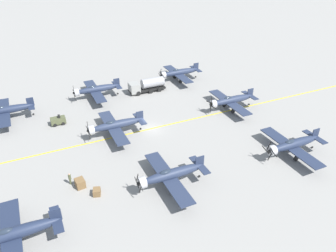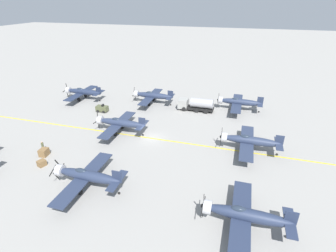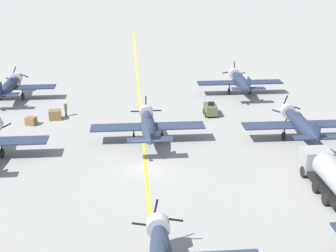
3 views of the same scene
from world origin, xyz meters
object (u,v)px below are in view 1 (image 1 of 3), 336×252
object	(u,v)px
airplane_near_left	(293,144)
supply_crate_by_tanker	(80,183)
fuel_tanker	(147,85)
tow_tractor	(58,120)
airplane_near_right	(179,72)
supply_crate_mid_lane	(97,192)
airplane_mid_right	(96,89)
ground_crew_walking	(70,178)
airplane_mid_center	(115,125)
airplane_near_center	(231,100)
airplane_far_left	(14,234)
airplane_mid_left	(170,175)
airplane_far_right	(5,110)

from	to	relation	value
airplane_near_left	supply_crate_by_tanker	xyz separation A→B (m)	(6.35, 31.50, -1.41)
fuel_tanker	tow_tractor	size ratio (longest dim) A/B	3.08
airplane_near_left	tow_tractor	bearing A→B (deg)	52.40
airplane_near_right	tow_tractor	bearing A→B (deg)	122.40
supply_crate_mid_lane	airplane_mid_right	bearing A→B (deg)	-14.17
ground_crew_walking	airplane_mid_center	bearing A→B (deg)	-44.20
airplane_mid_right	tow_tractor	xyz separation A→B (m)	(-7.99, 9.12, -1.22)
supply_crate_by_tanker	supply_crate_mid_lane	size ratio (longest dim) A/B	1.27
airplane_near_center	airplane_mid_center	xyz separation A→B (m)	(0.16, 23.40, 0.00)
airplane_near_right	airplane_far_left	distance (m)	51.69
tow_tractor	supply_crate_mid_lane	world-z (taller)	tow_tractor
ground_crew_walking	airplane_mid_left	bearing A→B (deg)	-116.83
tow_tractor	ground_crew_walking	size ratio (longest dim) A/B	1.45
airplane_mid_right	airplane_mid_center	world-z (taller)	airplane_mid_center
airplane_near_right	supply_crate_mid_lane	bearing A→B (deg)	152.83
airplane_near_left	ground_crew_walking	xyz separation A→B (m)	(7.49, 32.62, -1.04)
airplane_mid_left	airplane_near_right	world-z (taller)	airplane_near_right
fuel_tanker	tow_tractor	bearing A→B (deg)	108.42
airplane_mid_left	supply_crate_mid_lane	distance (m)	10.02
airplane_far_left	supply_crate_mid_lane	xyz separation A→B (m)	(4.56, -10.08, -1.54)
airplane_mid_center	airplane_near_left	bearing A→B (deg)	-126.77
airplane_near_left	airplane_mid_center	distance (m)	28.86
airplane_far_right	airplane_near_left	distance (m)	50.53
airplane_near_center	ground_crew_walking	xyz separation A→B (m)	(-9.55, 32.85, -1.04)
airplane_mid_right	airplane_near_right	size ratio (longest dim) A/B	1.00
airplane_mid_left	airplane_near_left	distance (m)	20.31
airplane_mid_right	airplane_mid_center	distance (m)	16.09
airplane_mid_right	ground_crew_walking	size ratio (longest dim) A/B	6.71
airplane_mid_right	airplane_mid_center	size ratio (longest dim) A/B	1.00
fuel_tanker	airplane_near_left	bearing A→B (deg)	-160.14
airplane_near_center	fuel_tanker	bearing A→B (deg)	35.10
airplane_near_left	tow_tractor	distance (m)	40.42
airplane_far_left	airplane_mid_center	size ratio (longest dim) A/B	1.00
airplane_mid_left	supply_crate_mid_lane	world-z (taller)	airplane_mid_left
airplane_mid_center	supply_crate_by_tanker	distance (m)	13.76
fuel_tanker	ground_crew_walking	bearing A→B (deg)	139.23
airplane_far_right	airplane_near_right	world-z (taller)	airplane_far_right
ground_crew_walking	supply_crate_mid_lane	xyz separation A→B (m)	(-3.69, -2.78, -0.50)
supply_crate_by_tanker	airplane_far_right	bearing A→B (deg)	18.91
tow_tractor	airplane_near_left	bearing A→B (deg)	-128.74
supply_crate_by_tanker	airplane_near_right	bearing A→B (deg)	-45.83
airplane_far_left	fuel_tanker	world-z (taller)	airplane_far_left
airplane_far_right	airplane_near_right	xyz separation A→B (m)	(3.74, -37.63, 0.00)
airplane_near_left	fuel_tanker	xyz separation A→B (m)	(31.94, 11.54, -0.50)
ground_crew_walking	fuel_tanker	bearing A→B (deg)	-40.77
airplane_near_left	tow_tractor	size ratio (longest dim) A/B	4.62
tow_tractor	supply_crate_mid_lane	size ratio (longest dim) A/B	2.30
airplane_near_right	airplane_mid_center	world-z (taller)	airplane_mid_center
airplane_near_right	ground_crew_walking	xyz separation A→B (m)	(-27.21, 30.30, -1.04)
airplane_mid_right	supply_crate_by_tanker	bearing A→B (deg)	150.29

